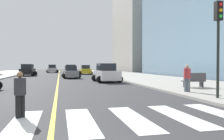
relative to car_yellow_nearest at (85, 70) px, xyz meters
The scene contains 15 objects.
sidewalk_kerb_east 23.90m from the car_yellow_nearest, 73.10° to the right, with size 10.00×120.00×0.15m, color #9E9B93.
crosswalk_paint 39.22m from the car_yellow_nearest, 97.70° to the right, with size 13.50×4.00×0.01m.
lane_divider_paint 6.05m from the car_yellow_nearest, 151.46° to the right, with size 0.16×80.00×0.01m, color yellow.
parking_garage_concrete 36.59m from the car_yellow_nearest, 46.69° to the left, with size 18.00×24.00×30.47m, color #9E9B93.
car_yellow_nearest is the anchor object (origin of this frame).
car_green_second 6.01m from the car_yellow_nearest, 121.94° to the right, with size 2.75×4.41×1.97m.
car_silver_third 14.61m from the car_yellow_nearest, 118.22° to the left, with size 2.95×4.60×2.02m.
car_gray_fourth 13.72m from the car_yellow_nearest, 104.85° to the right, with size 2.65×4.13×1.81m.
car_white_fifth 21.55m from the car_yellow_nearest, 89.93° to the right, with size 3.01×4.70×2.07m.
car_black_seventh 11.39m from the car_yellow_nearest, 158.34° to the right, with size 2.99×4.69×2.07m.
traffic_light_near_corner 36.38m from the car_yellow_nearest, 85.24° to the right, with size 0.36×0.41×5.02m.
park_bench 31.11m from the car_yellow_nearest, 80.58° to the right, with size 1.84×0.72×1.12m.
pedestrian_crossing 38.48m from the car_yellow_nearest, 99.56° to the right, with size 0.40×0.40×1.63m.
pedestrian_waiting_east 33.39m from the car_yellow_nearest, 84.89° to the right, with size 0.43×0.43×1.74m.
fire_hydrant 13.27m from the car_yellow_nearest, 77.49° to the right, with size 0.26×0.26×0.89m.
Camera 1 is at (0.25, -3.60, 1.86)m, focal length 36.53 mm.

